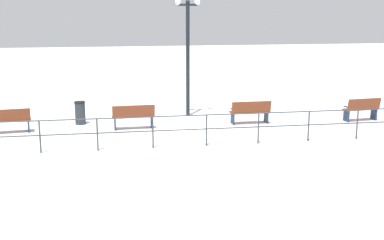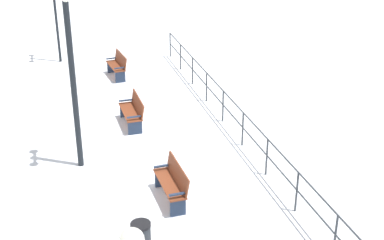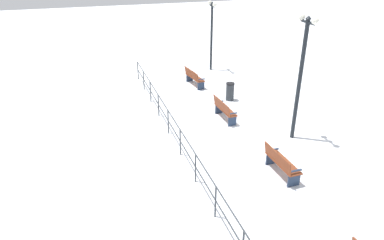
{
  "view_description": "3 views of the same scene",
  "coord_description": "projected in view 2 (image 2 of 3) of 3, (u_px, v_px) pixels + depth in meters",
  "views": [
    {
      "loc": [
        -18.79,
        3.06,
        4.61
      ],
      "look_at": [
        -1.75,
        0.31,
        0.65
      ],
      "focal_mm": 46.64,
      "sensor_mm": 36.0,
      "label": 1
    },
    {
      "loc": [
        2.51,
        13.42,
        7.4
      ],
      "look_at": [
        -1.34,
        -0.12,
        0.97
      ],
      "focal_mm": 50.41,
      "sensor_mm": 36.0,
      "label": 2
    },
    {
      "loc": [
        -5.95,
        -11.0,
        7.01
      ],
      "look_at": [
        -1.83,
        1.83,
        0.45
      ],
      "focal_mm": 33.01,
      "sensor_mm": 36.0,
      "label": 3
    }
  ],
  "objects": [
    {
      "name": "ground_plane",
      "position": [
        148.0,
        158.0,
        15.44
      ],
      "size": [
        80.0,
        80.0,
        0.0
      ],
      "primitive_type": "plane",
      "color": "white",
      "rests_on": "ground"
    },
    {
      "name": "bench_third",
      "position": [
        173.0,
        182.0,
        13.24
      ],
      "size": [
        0.55,
        1.62,
        0.96
      ],
      "rotation": [
        0.0,
        0.0,
        0.04
      ],
      "color": "brown",
      "rests_on": "ground"
    },
    {
      "name": "bench_second",
      "position": [
        133.0,
        111.0,
        17.26
      ],
      "size": [
        0.58,
        1.61,
        0.95
      ],
      "rotation": [
        0.0,
        0.0,
        0.02
      ],
      "color": "brown",
      "rests_on": "ground"
    },
    {
      "name": "bench_nearest",
      "position": [
        118.0,
        65.0,
        21.37
      ],
      "size": [
        0.65,
        1.53,
        0.96
      ],
      "rotation": [
        0.0,
        0.0,
        0.11
      ],
      "color": "brown",
      "rests_on": "ground"
    },
    {
      "name": "waterfront_railing",
      "position": [
        243.0,
        123.0,
        15.85
      ],
      "size": [
        0.05,
        18.07,
        1.08
      ],
      "color": "#383D42",
      "rests_on": "ground"
    },
    {
      "name": "lamppost_middle",
      "position": [
        71.0,
        61.0,
        13.78
      ],
      "size": [
        0.26,
        1.05,
        4.9
      ],
      "color": "black",
      "rests_on": "ground"
    }
  ]
}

